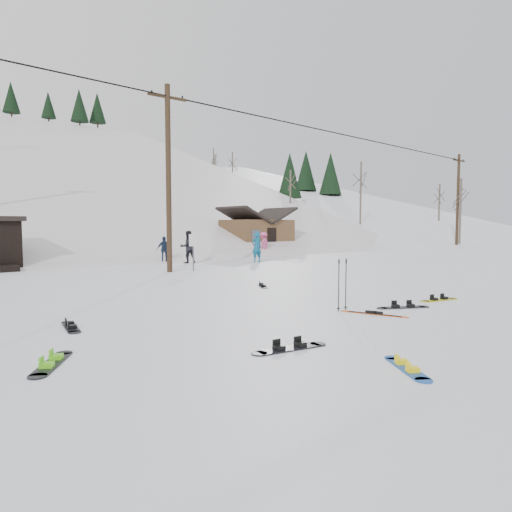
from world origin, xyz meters
TOP-DOWN VIEW (x-y plane):
  - ground at (0.00, 0.00)m, footprint 200.00×200.00m
  - ski_slope at (0.00, 55.00)m, footprint 60.00×85.24m
  - ridge_right at (38.00, 50.00)m, footprint 45.66×93.98m
  - treeline_right at (36.00, 42.00)m, footprint 20.00×60.00m
  - utility_pole at (2.00, 14.00)m, footprint 2.00×0.26m
  - utility_pole_right at (34.00, 17.00)m, footprint 2.00×0.26m
  - trail_sign at (3.10, 13.58)m, footprint 0.50×0.09m
  - cabin at (15.00, 24.00)m, footprint 5.39×4.40m
  - hero_snowboard at (-1.80, -1.98)m, footprint 0.84×1.24m
  - hero_skis at (1.39, 1.18)m, footprint 0.75×1.66m
  - ski_poles at (1.18, 2.08)m, footprint 0.39×0.10m
  - board_scatter_a at (-2.53, 0.04)m, footprint 1.60×0.48m
  - board_scatter_b at (-5.28, 4.39)m, footprint 0.42×1.42m
  - board_scatter_c at (-6.30, 1.75)m, footprint 0.95×1.36m
  - board_scatter_d at (2.81, 1.29)m, footprint 1.43×0.85m
  - board_scatter_e at (4.76, 1.37)m, footprint 1.46×0.51m
  - board_scatter_f at (2.41, 7.16)m, footprint 0.73×1.19m
  - skier_teal at (8.88, 15.97)m, footprint 0.70×0.49m
  - skier_dark at (5.20, 17.97)m, footprint 1.06×0.89m
  - skier_pink at (13.14, 20.68)m, footprint 1.29×1.01m
  - skier_navy at (4.33, 19.34)m, footprint 1.00×0.66m

SIDE VIEW (x-z plane):
  - ski_slope at x=0.00m, z-range -44.99..20.99m
  - ridge_right at x=38.00m, z-range -38.30..16.30m
  - ground at x=0.00m, z-range 0.00..0.00m
  - treeline_right at x=36.00m, z-range -5.00..5.00m
  - board_scatter_f at x=2.41m, z-range -0.02..0.07m
  - hero_snowboard at x=-1.80m, z-range -0.02..0.07m
  - board_scatter_b at x=-5.28m, z-range -0.02..0.08m
  - hero_skis at x=1.39m, z-range -0.02..0.07m
  - board_scatter_e at x=4.76m, z-range -0.03..0.08m
  - board_scatter_c at x=-6.30m, z-range -0.03..0.08m
  - board_scatter_d at x=2.81m, z-range -0.03..0.08m
  - board_scatter_a at x=-2.53m, z-range -0.03..0.09m
  - ski_poles at x=1.18m, z-range 0.02..1.42m
  - skier_navy at x=4.33m, z-range 0.00..1.59m
  - skier_pink at x=13.14m, z-range 0.00..1.75m
  - skier_teal at x=8.88m, z-range 0.00..1.85m
  - skier_dark at x=5.20m, z-range 0.00..1.94m
  - trail_sign at x=3.10m, z-range 0.35..2.20m
  - cabin at x=15.00m, z-range -0.40..3.37m
  - utility_pole at x=2.00m, z-range 0.18..9.18m
  - utility_pole_right at x=34.00m, z-range 0.18..9.18m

